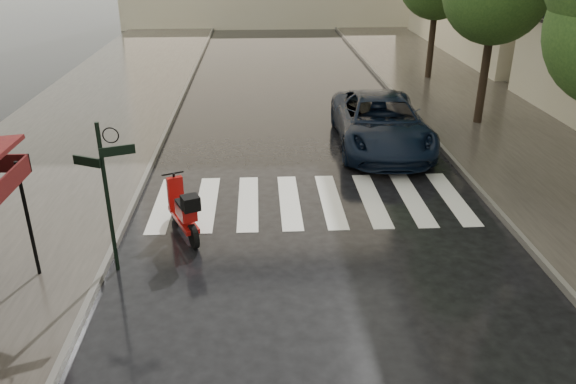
{
  "coord_description": "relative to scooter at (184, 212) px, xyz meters",
  "views": [
    {
      "loc": [
        1.72,
        -6.85,
        6.13
      ],
      "look_at": [
        2.28,
        3.52,
        1.4
      ],
      "focal_mm": 35.0,
      "sensor_mm": 36.0,
      "label": 1
    }
  ],
  "objects": [
    {
      "name": "ground",
      "position": [
        -0.01,
        -4.38,
        -0.58
      ],
      "size": [
        120.0,
        120.0,
        0.0
      ],
      "primitive_type": "plane",
      "color": "black",
      "rests_on": "ground"
    },
    {
      "name": "sidewalk_near",
      "position": [
        -4.51,
        7.62,
        -0.52
      ],
      "size": [
        6.0,
        60.0,
        0.12
      ],
      "primitive_type": "cube",
      "color": "#38332D",
      "rests_on": "ground"
    },
    {
      "name": "sidewalk_far",
      "position": [
        10.24,
        7.62,
        -0.52
      ],
      "size": [
        5.5,
        60.0,
        0.12
      ],
      "primitive_type": "cube",
      "color": "#38332D",
      "rests_on": "ground"
    },
    {
      "name": "curb_near",
      "position": [
        -1.46,
        7.62,
        -0.51
      ],
      "size": [
        0.12,
        60.0,
        0.16
      ],
      "primitive_type": "cube",
      "color": "#595651",
      "rests_on": "ground"
    },
    {
      "name": "curb_far",
      "position": [
        7.44,
        7.62,
        -0.51
      ],
      "size": [
        0.12,
        60.0,
        0.16
      ],
      "primitive_type": "cube",
      "color": "#595651",
      "rests_on": "ground"
    },
    {
      "name": "crosswalk",
      "position": [
        2.96,
        1.62,
        -0.58
      ],
      "size": [
        7.85,
        3.2,
        0.01
      ],
      "color": "silver",
      "rests_on": "ground"
    },
    {
      "name": "signpost",
      "position": [
        -1.2,
        -1.38,
        1.25
      ],
      "size": [
        1.17,
        0.29,
        3.1
      ],
      "color": "black",
      "rests_on": "ground"
    },
    {
      "name": "scooter",
      "position": [
        0.0,
        0.0,
        0.0
      ],
      "size": [
        0.98,
        1.8,
        1.26
      ],
      "rotation": [
        0.0,
        0.0,
        0.41
      ],
      "color": "black",
      "rests_on": "ground"
    },
    {
      "name": "parked_car",
      "position": [
        5.54,
        5.57,
        0.23
      ],
      "size": [
        2.9,
        5.93,
        1.62
      ],
      "primitive_type": "imported",
      "rotation": [
        0.0,
        0.0,
        -0.04
      ],
      "color": "black",
      "rests_on": "ground"
    }
  ]
}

